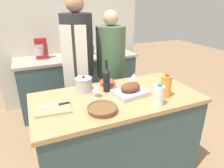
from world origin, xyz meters
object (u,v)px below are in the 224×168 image
Objects in this scene: wine_glass_left at (96,88)px; condiment_bottle_extra at (93,50)px; person_cook_aproned at (79,64)px; knife_chef at (56,105)px; stock_pot at (84,85)px; milk_jug at (159,95)px; wine_bottle_green at (107,79)px; juice_jug at (166,86)px; stand_mixer at (42,50)px; wicker_basket at (102,109)px; condiment_bottle_tall at (103,48)px; roasting_pan at (130,90)px; condiment_bottle_short at (101,50)px; person_cook_guest at (111,68)px; mixing_bowl at (107,83)px; cutting_board at (54,109)px; wine_glass_right at (134,76)px.

condiment_bottle_extra is (0.46, 1.50, -0.00)m from wine_glass_left.
knife_chef is at bearing -90.95° from person_cook_aproned.
stock_pot is 0.73m from milk_jug.
wine_bottle_green is 1.31× the size of knife_chef.
condiment_bottle_extra is (-0.14, 1.74, -0.02)m from juice_jug.
stand_mixer is 1.92× the size of condiment_bottle_extra.
wicker_basket is 2.03m from condiment_bottle_tall.
stand_mixer is at bearing 107.58° from wine_bottle_green.
juice_jug is 0.70× the size of wine_bottle_green.
wine_bottle_green is 2.39× the size of condiment_bottle_tall.
roasting_pan is 2.58× the size of condiment_bottle_tall.
wicker_basket is 1.79m from condiment_bottle_short.
person_cook_guest reaches higher than roasting_pan.
roasting_pan is at bearing 115.73° from milk_jug.
juice_jug is (0.40, -0.46, 0.07)m from mixing_bowl.
cutting_board is (-0.72, 0.00, -0.04)m from roasting_pan.
wine_glass_right is 0.40× the size of stand_mixer.
mixing_bowl is 0.70× the size of juice_jug.
wine_glass_left is 1.52m from condiment_bottle_short.
person_cook_aproned is at bearing -66.10° from stand_mixer.
stand_mixer reaches higher than roasting_pan.
condiment_bottle_tall is at bearing 68.72° from wicker_basket.
roasting_pan reaches higher than knife_chef.
mixing_bowl is 1.48m from condiment_bottle_tall.
mixing_bowl is 0.56m from person_cook_aproned.
mixing_bowl reaches higher than wicker_basket.
wine_glass_right is at bearing -98.34° from condiment_bottle_tall.
condiment_bottle_short is (0.37, 1.19, 0.07)m from mixing_bowl.
wicker_basket is 0.40m from knife_chef.
roasting_pan is 1.77× the size of milk_jug.
wine_glass_right is at bearing -88.08° from person_cook_guest.
mixing_bowl is at bearing 112.97° from milk_jug.
stock_pot is at bearing 148.22° from juice_jug.
wicker_basket is at bearing -110.02° from condiment_bottle_short.
juice_jug reaches higher than wine_glass_left.
knife_chef is (-0.51, -0.13, -0.10)m from wine_bottle_green.
wine_glass_left is (-0.20, -0.22, 0.06)m from mixing_bowl.
milk_jug is (0.84, -0.27, 0.08)m from cutting_board.
condiment_bottle_extra is at bearing 77.22° from wine_bottle_green.
condiment_bottle_extra is (-0.11, 0.09, -0.01)m from condiment_bottle_short.
juice_jug is (0.29, -0.16, 0.06)m from roasting_pan.
juice_jug reaches higher than milk_jug.
person_cook_guest is at bearing 43.80° from knife_chef.
knife_chef is (-0.38, -0.05, -0.07)m from wine_glass_left.
condiment_bottle_short reaches higher than mixing_bowl.
juice_jug is (1.00, -0.16, 0.09)m from cutting_board.
person_cook_aproned is (-0.66, -0.87, 0.03)m from condiment_bottle_tall.
knife_chef is at bearing 50.62° from cutting_board.
condiment_bottle_short is 0.67m from person_cook_guest.
cutting_board is at bearing -142.42° from stock_pot.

